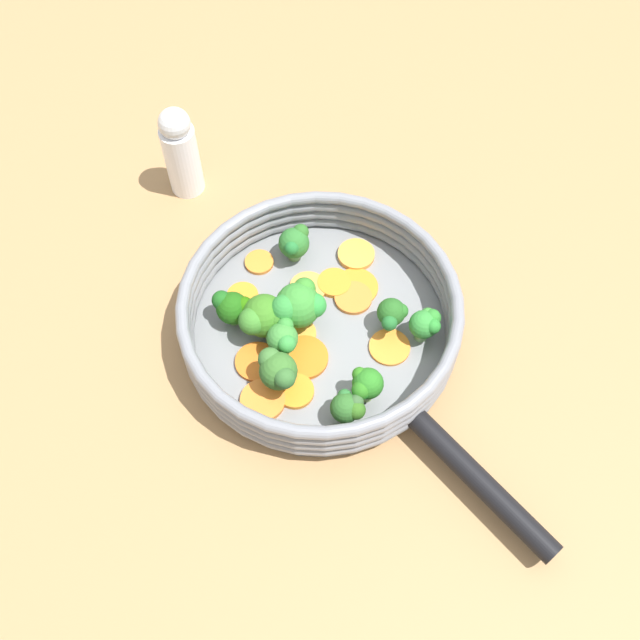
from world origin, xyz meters
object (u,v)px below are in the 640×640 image
carrot_slice_4 (259,262)px  broccoli_floret_6 (278,371)px  carrot_slice_9 (304,358)px  broccoli_floret_3 (233,307)px  broccoli_floret_0 (392,317)px  broccoli_floret_9 (426,324)px  carrot_slice_0 (299,334)px  broccoli_floret_8 (264,316)px  carrot_slice_6 (356,255)px  carrot_slice_2 (353,298)px  carrot_slice_11 (257,362)px  broccoli_floret_7 (295,243)px  carrot_slice_12 (308,288)px  carrot_slice_5 (390,347)px  carrot_slice_10 (247,308)px  carrot_slice_1 (334,283)px  carrot_slice_7 (295,391)px  carrot_slice_8 (263,400)px  broccoli_floret_2 (366,385)px  skillet (320,331)px  broccoli_floret_1 (283,339)px  carrot_slice_3 (243,296)px  salt_shaker (181,151)px  carrot_slice_13 (356,287)px  broccoli_floret_4 (298,305)px  broccoli_floret_5 (348,407)px

carrot_slice_4 → broccoli_floret_6: (0.14, 0.02, 0.03)m
carrot_slice_9 → broccoli_floret_3: (-0.05, -0.07, 0.02)m
broccoli_floret_0 → broccoli_floret_9: (0.01, 0.03, 0.00)m
carrot_slice_0 → broccoli_floret_8: size_ratio=0.69×
carrot_slice_6 → broccoli_floret_6: bearing=-29.2°
carrot_slice_2 → carrot_slice_11: (0.07, -0.10, -0.00)m
broccoli_floret_7 → carrot_slice_12: bearing=16.5°
broccoli_floret_0 → broccoli_floret_9: 0.03m
carrot_slice_9 → broccoli_floret_9: bearing=99.9°
carrot_slice_5 → carrot_slice_10: same height
carrot_slice_1 → carrot_slice_7: 0.13m
carrot_slice_8 → broccoli_floret_0: broccoli_floret_0 is taller
broccoli_floret_2 → carrot_slice_4: bearing=-148.3°
carrot_slice_0 → carrot_slice_9: (0.03, 0.00, 0.00)m
skillet → carrot_slice_1: bearing=161.9°
broccoli_floret_2 → carrot_slice_10: bearing=-132.9°
broccoli_floret_0 → broccoli_floret_1: size_ratio=0.86×
carrot_slice_3 → salt_shaker: size_ratio=0.28×
carrot_slice_7 → carrot_slice_13: size_ratio=0.79×
carrot_slice_2 → broccoli_floret_3: 0.12m
carrot_slice_11 → carrot_slice_1: bearing=138.0°
carrot_slice_10 → broccoli_floret_4: (0.02, 0.05, 0.03)m
carrot_slice_6 → broccoli_floret_8: 0.13m
broccoli_floret_7 → carrot_slice_7: bearing=-1.3°
carrot_slice_9 → carrot_slice_10: 0.08m
carrot_slice_9 → carrot_slice_12: same height
carrot_slice_1 → broccoli_floret_9: size_ratio=0.89×
carrot_slice_11 → carrot_slice_10: bearing=-170.2°
carrot_slice_5 → broccoli_floret_1: size_ratio=0.89×
carrot_slice_1 → broccoli_floret_0: size_ratio=0.88×
carrot_slice_1 → broccoli_floret_3: broccoli_floret_3 is taller
carrot_slice_8 → broccoli_floret_5: size_ratio=1.10×
broccoli_floret_0 → broccoli_floret_5: size_ratio=1.01×
carrot_slice_12 → broccoli_floret_9: broccoli_floret_9 is taller
broccoli_floret_4 → broccoli_floret_7: 0.08m
carrot_slice_13 → carrot_slice_7: bearing=-29.3°
skillet → carrot_slice_3: 0.09m
broccoli_floret_0 → carrot_slice_9: bearing=-71.1°
carrot_slice_6 → broccoli_floret_0: bearing=17.3°
broccoli_floret_1 → broccoli_floret_9: (-0.01, 0.14, -0.00)m
carrot_slice_10 → broccoli_floret_6: bearing=20.2°
carrot_slice_1 → salt_shaker: (-0.15, -0.16, 0.04)m
carrot_slice_5 → carrot_slice_9: (0.01, -0.08, 0.00)m
carrot_slice_3 → carrot_slice_13: 0.12m
carrot_slice_6 → carrot_slice_7: size_ratio=1.09×
carrot_slice_10 → broccoli_floret_8: bearing=36.8°
carrot_slice_9 → broccoli_floret_4: 0.05m
skillet → carrot_slice_12: size_ratio=6.85×
broccoli_floret_2 → carrot_slice_5: bearing=151.6°
carrot_slice_3 → carrot_slice_5: (0.07, 0.15, -0.00)m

